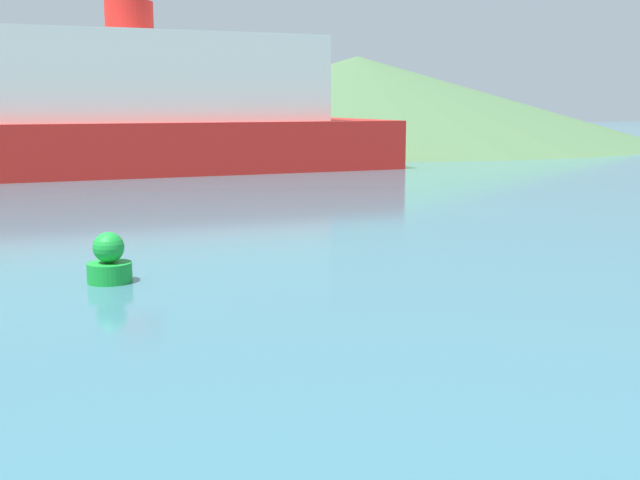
# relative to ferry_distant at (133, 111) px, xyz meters

# --- Properties ---
(ferry_distant) EXTENTS (26.65, 11.46, 8.29)m
(ferry_distant) POSITION_rel_ferry_distant_xyz_m (0.00, 0.00, 0.00)
(ferry_distant) COLOR red
(ferry_distant) RESTS_ON ground_plane
(buoy_marker) EXTENTS (0.85, 0.85, 0.98)m
(buoy_marker) POSITION_rel_ferry_distant_xyz_m (-2.93, -26.03, -2.55)
(buoy_marker) COLOR green
(buoy_marker) RESTS_ON ground_plane
(hill_east) EXTENTS (51.34, 51.34, 7.38)m
(hill_east) POSITION_rel_ferry_distant_xyz_m (21.80, 25.62, 0.74)
(hill_east) COLOR #476B42
(hill_east) RESTS_ON ground_plane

